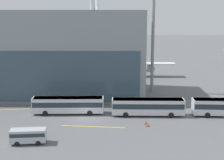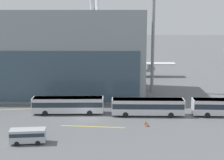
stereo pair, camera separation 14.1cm
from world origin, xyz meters
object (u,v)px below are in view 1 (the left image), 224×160
airliner_at_gate_far (121,61)px  service_van_foreground (28,135)px  shuttle_bus_0 (68,104)px  traffic_cone_2 (148,124)px  floodlight_mast (153,27)px  shuttle_bus_1 (148,106)px  traffic_cone_1 (146,122)px

airliner_at_gate_far → service_van_foreground: 53.76m
shuttle_bus_0 → traffic_cone_2: size_ratio=19.61×
floodlight_mast → traffic_cone_2: (-3.33, -25.55, -15.05)m
shuttle_bus_1 → floodlight_mast: 23.92m
shuttle_bus_1 → service_van_foreground: (-18.68, -13.83, -0.56)m
shuttle_bus_1 → traffic_cone_2: bearing=-94.9°
airliner_at_gate_far → traffic_cone_1: airliner_at_gate_far is taller
airliner_at_gate_far → shuttle_bus_0: airliner_at_gate_far is taller
traffic_cone_1 → traffic_cone_2: 1.19m
traffic_cone_1 → traffic_cone_2: bearing=-80.0°
shuttle_bus_1 → traffic_cone_2: 6.24m
airliner_at_gate_far → service_van_foreground: airliner_at_gate_far is taller
airliner_at_gate_far → traffic_cone_2: airliner_at_gate_far is taller
shuttle_bus_1 → traffic_cone_1: 5.13m
shuttle_bus_0 → service_van_foreground: (-3.83, -14.83, -0.56)m
airliner_at_gate_far → service_van_foreground: bearing=-14.8°
floodlight_mast → shuttle_bus_0: bearing=-133.5°
shuttle_bus_0 → shuttle_bus_1: size_ratio=1.00×
traffic_cone_1 → traffic_cone_2: (0.21, -1.17, -0.03)m
service_van_foreground → traffic_cone_1: size_ratio=7.13×
shuttle_bus_0 → traffic_cone_2: shuttle_bus_0 is taller
service_van_foreground → floodlight_mast: size_ratio=0.23×
floodlight_mast → traffic_cone_2: size_ratio=34.66×
service_van_foreground → shuttle_bus_1: bearing=-149.6°
airliner_at_gate_far → service_van_foreground: size_ratio=6.37×
floodlight_mast → traffic_cone_2: 29.84m
service_van_foreground → shuttle_bus_0: bearing=-110.6°
shuttle_bus_0 → airliner_at_gate_far: bearing=73.0°
shuttle_bus_1 → traffic_cone_1: shuttle_bus_1 is taller
traffic_cone_1 → floodlight_mast: bearing=81.8°
airliner_at_gate_far → shuttle_bus_1: (4.43, -37.89, -2.82)m
shuttle_bus_1 → shuttle_bus_0: bearing=176.6°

